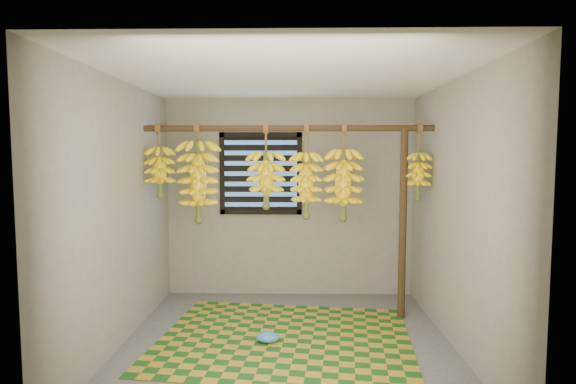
{
  "coord_description": "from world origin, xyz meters",
  "views": [
    {
      "loc": [
        0.09,
        -3.98,
        1.71
      ],
      "look_at": [
        0.0,
        0.55,
        1.35
      ],
      "focal_mm": 28.0,
      "sensor_mm": 36.0,
      "label": 1
    }
  ],
  "objects_px": {
    "banana_bunch_a": "(160,172)",
    "banana_bunch_e": "(343,185)",
    "support_post": "(403,224)",
    "banana_bunch_c": "(266,180)",
    "woven_mat": "(285,338)",
    "banana_bunch_d": "(306,185)",
    "banana_bunch_f": "(418,176)",
    "banana_bunch_b": "(198,182)",
    "plastic_bag": "(268,337)"
  },
  "relations": [
    {
      "from": "plastic_bag",
      "to": "banana_bunch_a",
      "type": "distance_m",
      "value": 2.02
    },
    {
      "from": "support_post",
      "to": "plastic_bag",
      "type": "xyz_separation_m",
      "value": [
        -1.37,
        -0.69,
        -0.94
      ]
    },
    {
      "from": "woven_mat",
      "to": "banana_bunch_f",
      "type": "bearing_deg",
      "value": 23.32
    },
    {
      "from": "support_post",
      "to": "banana_bunch_d",
      "type": "relative_size",
      "value": 2.03
    },
    {
      "from": "banana_bunch_c",
      "to": "banana_bunch_d",
      "type": "bearing_deg",
      "value": 0.0
    },
    {
      "from": "banana_bunch_a",
      "to": "banana_bunch_f",
      "type": "xyz_separation_m",
      "value": [
        2.7,
        0.0,
        -0.04
      ]
    },
    {
      "from": "woven_mat",
      "to": "banana_bunch_b",
      "type": "bearing_deg",
      "value": 147.35
    },
    {
      "from": "banana_bunch_b",
      "to": "banana_bunch_c",
      "type": "bearing_deg",
      "value": 0.0
    },
    {
      "from": "banana_bunch_d",
      "to": "banana_bunch_e",
      "type": "bearing_deg",
      "value": 0.0
    },
    {
      "from": "plastic_bag",
      "to": "banana_bunch_e",
      "type": "height_order",
      "value": "banana_bunch_e"
    },
    {
      "from": "woven_mat",
      "to": "banana_bunch_a",
      "type": "xyz_separation_m",
      "value": [
        -1.33,
        0.59,
        1.54
      ]
    },
    {
      "from": "banana_bunch_c",
      "to": "banana_bunch_d",
      "type": "xyz_separation_m",
      "value": [
        0.42,
        0.0,
        -0.06
      ]
    },
    {
      "from": "support_post",
      "to": "banana_bunch_b",
      "type": "distance_m",
      "value": 2.19
    },
    {
      "from": "banana_bunch_a",
      "to": "banana_bunch_e",
      "type": "distance_m",
      "value": 1.93
    },
    {
      "from": "woven_mat",
      "to": "banana_bunch_d",
      "type": "bearing_deg",
      "value": 70.42
    },
    {
      "from": "plastic_bag",
      "to": "banana_bunch_d",
      "type": "height_order",
      "value": "banana_bunch_d"
    },
    {
      "from": "banana_bunch_d",
      "to": "banana_bunch_f",
      "type": "distance_m",
      "value": 1.17
    },
    {
      "from": "banana_bunch_d",
      "to": "banana_bunch_e",
      "type": "distance_m",
      "value": 0.39
    },
    {
      "from": "banana_bunch_b",
      "to": "banana_bunch_d",
      "type": "relative_size",
      "value": 1.05
    },
    {
      "from": "banana_bunch_f",
      "to": "banana_bunch_e",
      "type": "bearing_deg",
      "value": 180.0
    },
    {
      "from": "banana_bunch_d",
      "to": "banana_bunch_f",
      "type": "relative_size",
      "value": 1.24
    },
    {
      "from": "woven_mat",
      "to": "banana_bunch_e",
      "type": "height_order",
      "value": "banana_bunch_e"
    },
    {
      "from": "woven_mat",
      "to": "banana_bunch_c",
      "type": "relative_size",
      "value": 2.64
    },
    {
      "from": "plastic_bag",
      "to": "banana_bunch_f",
      "type": "xyz_separation_m",
      "value": [
        1.52,
        0.69,
        1.45
      ]
    },
    {
      "from": "banana_bunch_a",
      "to": "banana_bunch_d",
      "type": "xyz_separation_m",
      "value": [
        1.54,
        0.0,
        -0.13
      ]
    },
    {
      "from": "support_post",
      "to": "banana_bunch_b",
      "type": "relative_size",
      "value": 1.94
    },
    {
      "from": "banana_bunch_d",
      "to": "woven_mat",
      "type": "bearing_deg",
      "value": -109.58
    },
    {
      "from": "banana_bunch_e",
      "to": "banana_bunch_c",
      "type": "bearing_deg",
      "value": 180.0
    },
    {
      "from": "woven_mat",
      "to": "banana_bunch_c",
      "type": "bearing_deg",
      "value": 109.49
    },
    {
      "from": "support_post",
      "to": "banana_bunch_d",
      "type": "distance_m",
      "value": 1.09
    },
    {
      "from": "banana_bunch_e",
      "to": "banana_bunch_b",
      "type": "bearing_deg",
      "value": 180.0
    },
    {
      "from": "banana_bunch_c",
      "to": "banana_bunch_f",
      "type": "distance_m",
      "value": 1.58
    },
    {
      "from": "banana_bunch_a",
      "to": "banana_bunch_e",
      "type": "bearing_deg",
      "value": 0.0
    },
    {
      "from": "support_post",
      "to": "woven_mat",
      "type": "xyz_separation_m",
      "value": [
        -1.22,
        -0.59,
        -0.99
      ]
    },
    {
      "from": "banana_bunch_a",
      "to": "banana_bunch_f",
      "type": "distance_m",
      "value": 2.7
    },
    {
      "from": "woven_mat",
      "to": "banana_bunch_c",
      "type": "height_order",
      "value": "banana_bunch_c"
    },
    {
      "from": "banana_bunch_b",
      "to": "banana_bunch_c",
      "type": "relative_size",
      "value": 1.17
    },
    {
      "from": "banana_bunch_c",
      "to": "banana_bunch_f",
      "type": "bearing_deg",
      "value": -0.0
    },
    {
      "from": "banana_bunch_d",
      "to": "support_post",
      "type": "bearing_deg",
      "value": 0.0
    },
    {
      "from": "banana_bunch_e",
      "to": "woven_mat",
      "type": "bearing_deg",
      "value": -135.32
    },
    {
      "from": "banana_bunch_c",
      "to": "banana_bunch_f",
      "type": "height_order",
      "value": "same"
    },
    {
      "from": "support_post",
      "to": "banana_bunch_e",
      "type": "xyz_separation_m",
      "value": [
        -0.62,
        0.0,
        0.41
      ]
    },
    {
      "from": "banana_bunch_e",
      "to": "banana_bunch_f",
      "type": "height_order",
      "value": "same"
    },
    {
      "from": "plastic_bag",
      "to": "banana_bunch_d",
      "type": "xyz_separation_m",
      "value": [
        0.36,
        0.69,
        1.36
      ]
    },
    {
      "from": "woven_mat",
      "to": "banana_bunch_d",
      "type": "distance_m",
      "value": 1.54
    },
    {
      "from": "plastic_bag",
      "to": "banana_bunch_d",
      "type": "distance_m",
      "value": 1.56
    },
    {
      "from": "woven_mat",
      "to": "plastic_bag",
      "type": "bearing_deg",
      "value": -147.8
    },
    {
      "from": "plastic_bag",
      "to": "banana_bunch_e",
      "type": "xyz_separation_m",
      "value": [
        0.75,
        0.69,
        1.36
      ]
    },
    {
      "from": "support_post",
      "to": "banana_bunch_e",
      "type": "bearing_deg",
      "value": 180.0
    },
    {
      "from": "banana_bunch_c",
      "to": "banana_bunch_b",
      "type": "bearing_deg",
      "value": 180.0
    }
  ]
}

